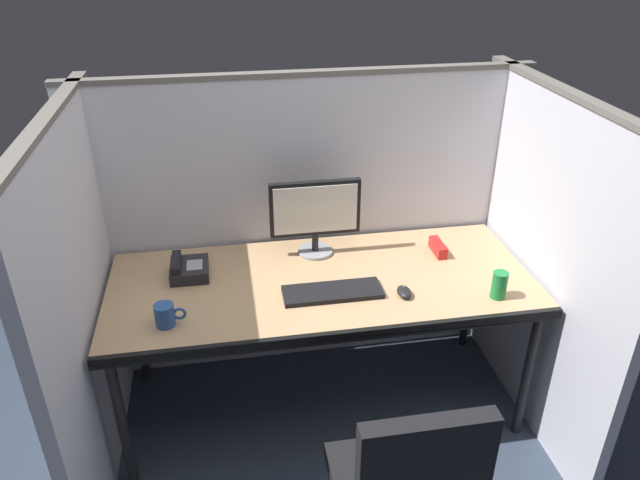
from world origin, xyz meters
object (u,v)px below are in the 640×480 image
object	(u,v)px
keyboard_main	(332,292)
soda_can	(499,285)
monitor_center	(315,213)
coffee_mug	(165,315)
red_stapler	(438,248)
desk_phone	(188,269)
desk	(322,291)
computer_mouse	(404,292)

from	to	relation	value
keyboard_main	soda_can	xyz separation A→B (m)	(0.70, -0.14, 0.05)
monitor_center	coffee_mug	size ratio (longest dim) A/B	3.41
coffee_mug	soda_can	bearing A→B (deg)	-1.59
coffee_mug	red_stapler	distance (m)	1.32
desk_phone	desk	bearing A→B (deg)	-14.98
desk	computer_mouse	bearing A→B (deg)	-26.84
desk	soda_can	distance (m)	0.77
keyboard_main	red_stapler	xyz separation A→B (m)	(0.57, 0.27, 0.02)
monitor_center	desk_phone	size ratio (longest dim) A/B	2.26
desk	soda_can	xyz separation A→B (m)	(0.72, -0.25, 0.11)
monitor_center	desk_phone	world-z (taller)	monitor_center
soda_can	coffee_mug	distance (m)	1.39
keyboard_main	computer_mouse	bearing A→B (deg)	-11.28
soda_can	desk_phone	size ratio (longest dim) A/B	0.64
computer_mouse	coffee_mug	bearing A→B (deg)	-177.61
keyboard_main	computer_mouse	distance (m)	0.31
soda_can	desk_phone	distance (m)	1.38
monitor_center	red_stapler	distance (m)	0.62
computer_mouse	soda_can	xyz separation A→B (m)	(0.39, -0.08, 0.04)
monitor_center	keyboard_main	distance (m)	0.43
desk	monitor_center	xyz separation A→B (m)	(0.01, 0.27, 0.27)
keyboard_main	red_stapler	bearing A→B (deg)	25.27
keyboard_main	desk_phone	distance (m)	0.67
soda_can	coffee_mug	bearing A→B (deg)	178.41
monitor_center	computer_mouse	bearing A→B (deg)	-53.75
keyboard_main	coffee_mug	size ratio (longest dim) A/B	3.41
coffee_mug	red_stapler	world-z (taller)	coffee_mug
desk	computer_mouse	world-z (taller)	computer_mouse
monitor_center	keyboard_main	xyz separation A→B (m)	(0.01, -0.37, -0.20)
desk	monitor_center	world-z (taller)	monitor_center
desk	soda_can	size ratio (longest dim) A/B	15.57
computer_mouse	desk_phone	xyz separation A→B (m)	(-0.92, 0.33, 0.02)
monitor_center	coffee_mug	bearing A→B (deg)	-145.19
keyboard_main	computer_mouse	world-z (taller)	computer_mouse
keyboard_main	desk_phone	bearing A→B (deg)	156.81
keyboard_main	monitor_center	bearing A→B (deg)	92.08
soda_can	keyboard_main	bearing A→B (deg)	168.55
coffee_mug	desk	bearing A→B (deg)	17.25
monitor_center	computer_mouse	xyz separation A→B (m)	(0.32, -0.43, -0.20)
monitor_center	coffee_mug	world-z (taller)	monitor_center
monitor_center	coffee_mug	distance (m)	0.85
desk	desk_phone	distance (m)	0.62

